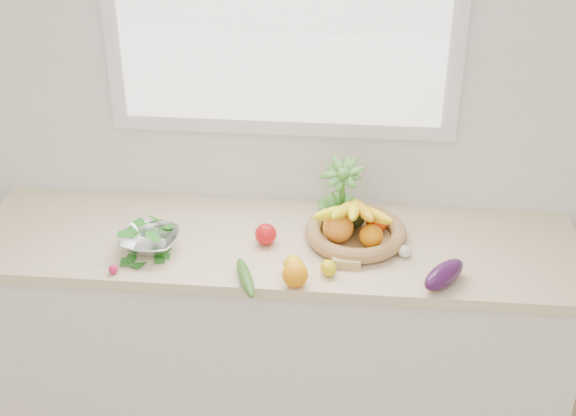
# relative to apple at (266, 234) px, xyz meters

# --- Properties ---
(back_wall) EXTENTS (4.50, 0.02, 2.70)m
(back_wall) POSITION_rel_apple_xyz_m (0.03, 0.33, 0.41)
(back_wall) COLOR white
(back_wall) RESTS_ON ground
(counter_cabinet) EXTENTS (2.20, 0.58, 0.86)m
(counter_cabinet) POSITION_rel_apple_xyz_m (0.03, 0.03, -0.51)
(counter_cabinet) COLOR silver
(counter_cabinet) RESTS_ON ground
(countertop) EXTENTS (2.24, 0.62, 0.04)m
(countertop) POSITION_rel_apple_xyz_m (0.03, 0.03, -0.06)
(countertop) COLOR beige
(countertop) RESTS_ON counter_cabinet
(orange_loose) EXTENTS (0.10, 0.10, 0.09)m
(orange_loose) POSITION_rel_apple_xyz_m (0.13, -0.25, 0.00)
(orange_loose) COLOR orange
(orange_loose) RESTS_ON countertop
(lemon_a) EXTENTS (0.10, 0.11, 0.07)m
(lemon_a) POSITION_rel_apple_xyz_m (0.12, -0.18, -0.01)
(lemon_a) COLOR #FBB60D
(lemon_a) RESTS_ON countertop
(lemon_b) EXTENTS (0.07, 0.08, 0.05)m
(lemon_b) POSITION_rel_apple_xyz_m (0.60, -0.22, -0.01)
(lemon_b) COLOR #D89B0B
(lemon_b) RESTS_ON countertop
(lemon_c) EXTENTS (0.08, 0.08, 0.05)m
(lemon_c) POSITION_rel_apple_xyz_m (0.24, -0.18, -0.01)
(lemon_c) COLOR #DAC40B
(lemon_c) RESTS_ON countertop
(apple) EXTENTS (0.10, 0.10, 0.08)m
(apple) POSITION_rel_apple_xyz_m (0.00, 0.00, 0.00)
(apple) COLOR red
(apple) RESTS_ON countertop
(ginger) EXTENTS (0.10, 0.05, 0.03)m
(ginger) POSITION_rel_apple_xyz_m (0.30, -0.12, -0.02)
(ginger) COLOR tan
(ginger) RESTS_ON countertop
(garlic_a) EXTENTS (0.06, 0.06, 0.04)m
(garlic_a) POSITION_rel_apple_xyz_m (0.50, -0.04, -0.02)
(garlic_a) COLOR beige
(garlic_a) RESTS_ON countertop
(garlic_b) EXTENTS (0.05, 0.05, 0.04)m
(garlic_b) POSITION_rel_apple_xyz_m (0.40, 0.08, -0.02)
(garlic_b) COLOR white
(garlic_b) RESTS_ON countertop
(garlic_c) EXTENTS (0.06, 0.06, 0.05)m
(garlic_c) POSITION_rel_apple_xyz_m (0.37, -0.09, -0.02)
(garlic_c) COLOR white
(garlic_c) RESTS_ON countertop
(eggplant) EXTENTS (0.19, 0.20, 0.08)m
(eggplant) POSITION_rel_apple_xyz_m (0.63, -0.20, 0.00)
(eggplant) COLOR #36103C
(eggplant) RESTS_ON countertop
(cucumber) EXTENTS (0.12, 0.24, 0.04)m
(cucumber) POSITION_rel_apple_xyz_m (-0.04, -0.25, -0.02)
(cucumber) COLOR #2B5318
(cucumber) RESTS_ON countertop
(radish) EXTENTS (0.04, 0.04, 0.03)m
(radish) POSITION_rel_apple_xyz_m (-0.50, -0.24, -0.02)
(radish) COLOR #CC1945
(radish) RESTS_ON countertop
(potted_herb) EXTENTS (0.22, 0.22, 0.30)m
(potted_herb) POSITION_rel_apple_xyz_m (0.26, 0.14, 0.09)
(potted_herb) COLOR #499034
(potted_herb) RESTS_ON countertop
(fruit_basket) EXTENTS (0.39, 0.39, 0.19)m
(fruit_basket) POSITION_rel_apple_xyz_m (0.32, 0.06, 0.01)
(fruit_basket) COLOR #A7804A
(fruit_basket) RESTS_ON countertop
(colander_with_spinach) EXTENTS (0.22, 0.22, 0.11)m
(colander_with_spinach) POSITION_rel_apple_xyz_m (-0.41, -0.08, 0.02)
(colander_with_spinach) COLOR silver
(colander_with_spinach) RESTS_ON countertop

